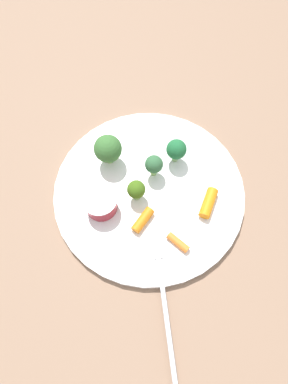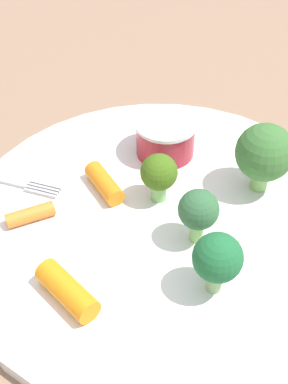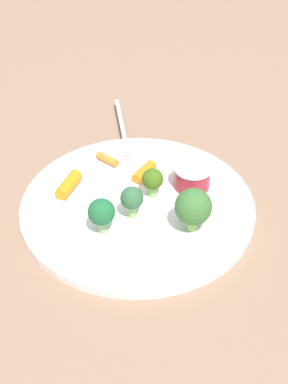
# 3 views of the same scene
# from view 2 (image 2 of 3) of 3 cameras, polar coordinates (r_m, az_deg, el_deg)

# --- Properties ---
(ground_plane) EXTENTS (2.40, 2.40, 0.00)m
(ground_plane) POSITION_cam_2_polar(r_m,az_deg,el_deg) (0.42, 1.90, -4.02)
(ground_plane) COLOR #896953
(plate) EXTENTS (0.31, 0.31, 0.01)m
(plate) POSITION_cam_2_polar(r_m,az_deg,el_deg) (0.42, 1.92, -3.47)
(plate) COLOR white
(plate) RESTS_ON ground_plane
(sauce_cup) EXTENTS (0.05, 0.05, 0.03)m
(sauce_cup) POSITION_cam_2_polar(r_m,az_deg,el_deg) (0.47, 2.25, 5.73)
(sauce_cup) COLOR maroon
(sauce_cup) RESTS_ON plate
(broccoli_floret_0) EXTENTS (0.03, 0.03, 0.04)m
(broccoli_floret_0) POSITION_cam_2_polar(r_m,az_deg,el_deg) (0.42, 1.57, 1.89)
(broccoli_floret_0) COLOR #80B968
(broccoli_floret_0) RESTS_ON plate
(broccoli_floret_1) EXTENTS (0.03, 0.03, 0.05)m
(broccoli_floret_1) POSITION_cam_2_polar(r_m,az_deg,el_deg) (0.35, 7.69, -6.94)
(broccoli_floret_1) COLOR #87B071
(broccoli_floret_1) RESTS_ON plate
(broccoli_floret_2) EXTENTS (0.03, 0.03, 0.05)m
(broccoli_floret_2) POSITION_cam_2_polar(r_m,az_deg,el_deg) (0.38, 5.70, -1.99)
(broccoli_floret_2) COLOR #8AC065
(broccoli_floret_2) RESTS_ON plate
(broccoli_floret_3) EXTENTS (0.05, 0.05, 0.06)m
(broccoli_floret_3) POSITION_cam_2_polar(r_m,az_deg,el_deg) (0.43, 12.48, 3.97)
(broccoli_floret_3) COLOR #88C064
(broccoli_floret_3) RESTS_ON plate
(carrot_stick_0) EXTENTS (0.04, 0.04, 0.02)m
(carrot_stick_0) POSITION_cam_2_polar(r_m,az_deg,el_deg) (0.44, -4.17, 0.91)
(carrot_stick_0) COLOR orange
(carrot_stick_0) RESTS_ON plate
(carrot_stick_1) EXTENTS (0.04, 0.03, 0.01)m
(carrot_stick_1) POSITION_cam_2_polar(r_m,az_deg,el_deg) (0.42, -11.79, -2.32)
(carrot_stick_1) COLOR orange
(carrot_stick_1) RESTS_ON plate
(carrot_stick_2) EXTENTS (0.05, 0.05, 0.02)m
(carrot_stick_2) POSITION_cam_2_polar(r_m,az_deg,el_deg) (0.37, -8.02, -10.15)
(carrot_stick_2) COLOR orange
(carrot_stick_2) RESTS_ON plate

